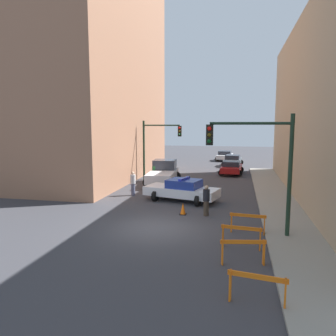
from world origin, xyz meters
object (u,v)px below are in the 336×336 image
at_px(parked_car_near, 231,167).
at_px(barrier_back, 241,233).
at_px(barrier_corner, 248,220).
at_px(white_truck, 163,173).
at_px(traffic_cone, 183,209).
at_px(barrier_mid, 243,248).
at_px(pedestrian_crossing, 133,183).
at_px(barrier_front, 257,284).
at_px(pedestrian_sidewalk, 206,200).
at_px(parked_car_mid, 233,160).
at_px(pedestrian_corner, 154,173).
at_px(parked_car_far, 225,156).
at_px(traffic_light_near, 262,156).
at_px(police_car, 182,190).
at_px(traffic_light_far, 156,142).

bearing_deg(parked_car_near, barrier_back, -84.07).
relative_size(barrier_back, barrier_corner, 1.00).
relative_size(white_truck, traffic_cone, 8.44).
bearing_deg(barrier_mid, pedestrian_crossing, 126.25).
bearing_deg(pedestrian_crossing, barrier_front, -115.11).
bearing_deg(traffic_cone, pedestrian_sidewalk, 1.45).
bearing_deg(white_truck, parked_car_mid, 63.24).
height_order(white_truck, pedestrian_corner, white_truck).
bearing_deg(parked_car_near, parked_car_far, 98.83).
bearing_deg(barrier_mid, barrier_back, 92.01).
relative_size(parked_car_near, pedestrian_crossing, 2.65).
relative_size(traffic_light_near, barrier_corner, 3.25).
distance_m(traffic_light_near, parked_car_near, 18.37).
distance_m(police_car, white_truck, 6.32).
bearing_deg(traffic_light_near, traffic_light_far, 121.26).
bearing_deg(barrier_mid, traffic_light_far, 114.02).
bearing_deg(white_truck, traffic_cone, -74.81).
height_order(traffic_light_far, police_car, traffic_light_far).
bearing_deg(traffic_cone, barrier_back, -54.79).
bearing_deg(pedestrian_crossing, parked_car_near, 3.97).
xyz_separation_m(traffic_light_far, pedestrian_sidewalk, (5.44, -10.46, -2.54)).
relative_size(pedestrian_sidewalk, barrier_front, 1.05).
bearing_deg(traffic_light_near, police_car, 126.95).
relative_size(barrier_mid, barrier_back, 0.99).
bearing_deg(pedestrian_crossing, white_truck, 21.81).
bearing_deg(traffic_light_near, white_truck, 120.98).
bearing_deg(pedestrian_sidewalk, barrier_corner, 179.38).
xyz_separation_m(white_truck, barrier_mid, (6.29, -14.85, -0.29)).
height_order(parked_car_near, barrier_back, parked_car_near).
relative_size(pedestrian_sidewalk, barrier_mid, 1.05).
height_order(traffic_light_far, barrier_corner, traffic_light_far).
relative_size(parked_car_near, traffic_cone, 6.71).
xyz_separation_m(pedestrian_crossing, pedestrian_sidewalk, (5.44, -4.03, 0.00)).
distance_m(pedestrian_corner, barrier_back, 15.07).
bearing_deg(barrier_front, barrier_back, 95.35).
xyz_separation_m(parked_car_near, pedestrian_sidewalk, (-0.97, -15.30, 0.19)).
distance_m(traffic_light_near, barrier_back, 3.42).
relative_size(white_truck, pedestrian_sidewalk, 3.33).
height_order(white_truck, pedestrian_crossing, white_truck).
distance_m(parked_car_near, barrier_back, 19.71).
bearing_deg(parked_car_near, barrier_corner, -82.88).
bearing_deg(white_truck, barrier_front, -73.51).
xyz_separation_m(parked_car_mid, pedestrian_corner, (-6.17, -13.00, 0.19)).
relative_size(white_truck, barrier_corner, 3.46).
bearing_deg(pedestrian_crossing, traffic_light_far, 33.60).
bearing_deg(parked_car_far, traffic_cone, -87.77).
bearing_deg(barrier_corner, traffic_cone, 143.63).
relative_size(pedestrian_sidewalk, barrier_corner, 1.04).
bearing_deg(pedestrian_corner, barrier_corner, -120.15).
height_order(white_truck, pedestrian_sidewalk, white_truck).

